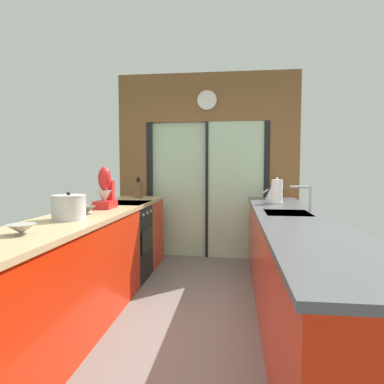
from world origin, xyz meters
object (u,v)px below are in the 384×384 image
Objects in this scene: knife_block at (138,190)px; stand_mixer at (105,192)px; stock_pot at (69,207)px; kettle at (272,192)px; mixing_bowl_mid at (21,229)px; soap_bottle at (275,194)px; paper_towel_roll at (277,192)px; mixing_bowl_far at (86,210)px; oven_range at (123,241)px.

stand_mixer is at bearing -90.00° from knife_block.
stock_pot is 0.98× the size of kettle.
soap_bottle reaches higher than mixing_bowl_mid.
stand_mixer is 1.94× the size of soap_bottle.
knife_block is at bearing 90.00° from stand_mixer.
stock_pot is 2.44m from soap_bottle.
mixing_bowl_mid is 0.62m from stock_pot.
soap_bottle is at bearing 52.01° from mixing_bowl_mid.
soap_bottle is at bearing -90.37° from kettle.
stock_pot is at bearing -90.00° from knife_block.
stock_pot is (-0.00, 0.61, 0.06)m from mixing_bowl_mid.
mixing_bowl_mid is 0.65× the size of stock_pot.
kettle reaches higher than mixing_bowl_mid.
mixing_bowl_mid is 2.75m from paper_towel_roll.
paper_towel_roll reaches higher than mixing_bowl_mid.
mixing_bowl_mid is 3.16m from kettle.
knife_block is at bearing 170.14° from soap_bottle.
mixing_bowl_mid is 2.59m from knife_block.
mixing_bowl_far is at bearing 90.00° from stock_pot.
mixing_bowl_far is 2.13m from paper_towel_roll.
soap_bottle reaches higher than oven_range.
knife_block is (0.02, 0.61, 0.58)m from oven_range.
stand_mixer reaches higher than stock_pot.
paper_towel_roll is (1.78, 1.48, 0.04)m from stock_pot.
kettle is (1.80, 0.63, 0.56)m from oven_range.
knife_block is (-0.00, 1.66, 0.07)m from mixing_bowl_far.
mixing_bowl_far is 0.62× the size of stock_pot.
paper_towel_roll is (-0.00, -0.19, 0.05)m from soap_bottle.
mixing_bowl_far is at bearing -146.93° from paper_towel_roll.
stand_mixer is 1.54× the size of kettle.
kettle is (1.78, 1.99, -0.00)m from stock_pot.
knife_block is at bearing 90.00° from mixing_bowl_far.
knife_block is (-0.00, 2.59, 0.08)m from mixing_bowl_mid.
soap_bottle is (1.78, -0.31, -0.02)m from knife_block.
stock_pot reaches higher than kettle.
stock_pot is at bearing 90.00° from mixing_bowl_mid.
kettle is at bearing 19.25° from oven_range.
mixing_bowl_far is 2.23m from soap_bottle.
soap_bottle is 0.19m from paper_towel_roll.
soap_bottle is (1.78, 0.89, -0.07)m from stand_mixer.
oven_range is 1.48m from stock_pot.
mixing_bowl_far is at bearing -90.00° from knife_block.
paper_towel_roll is (1.78, 0.71, -0.03)m from stand_mixer.
kettle is 1.26× the size of soap_bottle.
paper_towel_roll is at bearing 33.07° from mixing_bowl_far.
paper_towel_roll reaches higher than mixing_bowl_far.
stand_mixer reaches higher than paper_towel_roll.
stock_pot is (0.00, -1.98, -0.01)m from knife_block.
paper_towel_roll is at bearing -90.23° from kettle.
mixing_bowl_far is at bearing -88.99° from oven_range.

